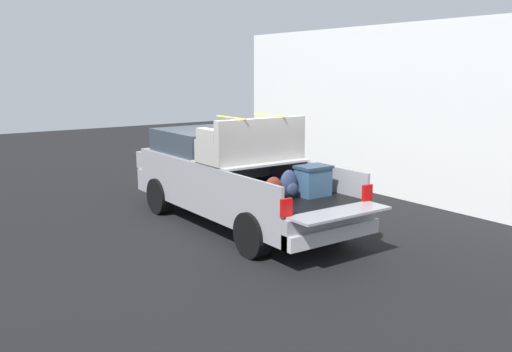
% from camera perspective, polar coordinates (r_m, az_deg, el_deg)
% --- Properties ---
extents(ground_plane, '(40.00, 40.00, 0.00)m').
position_cam_1_polar(ground_plane, '(11.11, -1.81, -5.09)').
color(ground_plane, black).
extents(pickup_truck, '(6.05, 2.06, 2.23)m').
position_cam_1_polar(pickup_truck, '(11.17, -2.82, -0.02)').
color(pickup_truck, gray).
rests_on(pickup_truck, ground_plane).
extents(building_facade, '(11.28, 0.36, 4.16)m').
position_cam_1_polar(building_facade, '(13.84, 14.14, 6.52)').
color(building_facade, white).
rests_on(building_facade, ground_plane).
extents(trash_can, '(0.60, 0.60, 0.98)m').
position_cam_1_polar(trash_can, '(15.39, -0.29, 1.33)').
color(trash_can, '#1E592D').
rests_on(trash_can, ground_plane).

